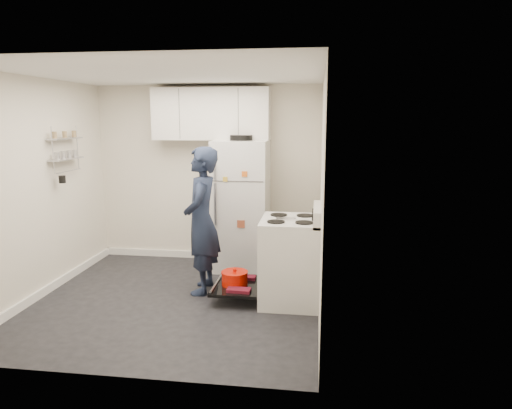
# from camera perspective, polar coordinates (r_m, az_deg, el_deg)

# --- Properties ---
(room) EXTENTS (3.21, 3.21, 2.51)m
(room) POSITION_cam_1_polar(r_m,az_deg,el_deg) (5.11, -10.40, 1.15)
(room) COLOR black
(room) RESTS_ON ground
(electric_range) EXTENTS (0.66, 0.76, 1.10)m
(electric_range) POSITION_cam_1_polar(r_m,az_deg,el_deg) (5.16, 4.19, -7.05)
(electric_range) COLOR silver
(electric_range) RESTS_ON ground
(open_oven_door) EXTENTS (0.55, 0.70, 0.23)m
(open_oven_door) POSITION_cam_1_polar(r_m,az_deg,el_deg) (5.31, -2.46, -9.64)
(open_oven_door) COLOR black
(open_oven_door) RESTS_ON ground
(refrigerator) EXTENTS (0.72, 0.74, 1.82)m
(refrigerator) POSITION_cam_1_polar(r_m,az_deg,el_deg) (6.20, -1.82, -0.04)
(refrigerator) COLOR silver
(refrigerator) RESTS_ON ground
(upper_cabinets) EXTENTS (1.60, 0.33, 0.70)m
(upper_cabinets) POSITION_cam_1_polar(r_m,az_deg,el_deg) (6.36, -5.60, 11.19)
(upper_cabinets) COLOR silver
(upper_cabinets) RESTS_ON room
(wall_shelf_rack) EXTENTS (0.14, 0.60, 0.61)m
(wall_shelf_rack) POSITION_cam_1_polar(r_m,az_deg,el_deg) (6.09, -22.73, 6.45)
(wall_shelf_rack) COLOR #B2B2B7
(wall_shelf_rack) RESTS_ON room
(person) EXTENTS (0.45, 0.65, 1.73)m
(person) POSITION_cam_1_polar(r_m,az_deg,el_deg) (5.37, -6.81, -2.03)
(person) COLOR #192138
(person) RESTS_ON ground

